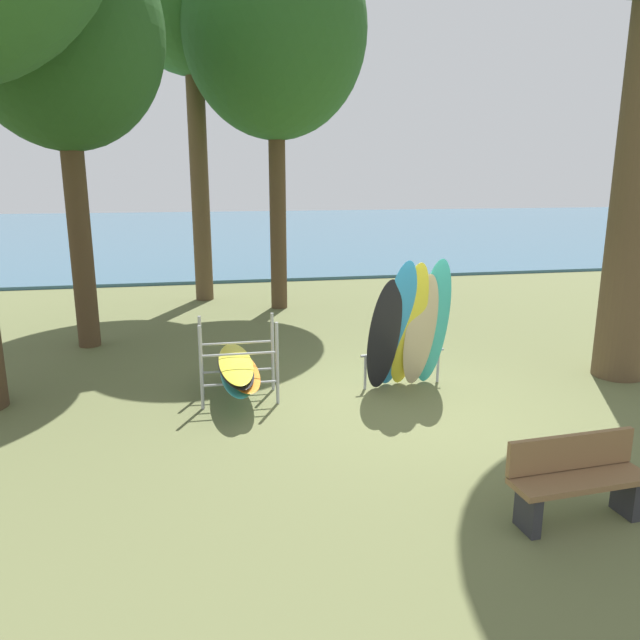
{
  "coord_description": "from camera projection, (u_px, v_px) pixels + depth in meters",
  "views": [
    {
      "loc": [
        -2.76,
        -7.94,
        3.33
      ],
      "look_at": [
        -1.03,
        1.06,
        1.1
      ],
      "focal_mm": 33.66,
      "sensor_mm": 36.0,
      "label": 1
    }
  ],
  "objects": [
    {
      "name": "tree_far_left_back",
      "position": [
        275.0,
        31.0,
        13.84
      ],
      "size": [
        4.28,
        4.28,
        9.04
      ],
      "color": "#4C3823",
      "rests_on": "ground"
    },
    {
      "name": "leaning_board_pile",
      "position": [
        409.0,
        329.0,
        9.26
      ],
      "size": [
        1.43,
        0.85,
        2.14
      ],
      "color": "black",
      "rests_on": "ground"
    },
    {
      "name": "board_storage_rack",
      "position": [
        237.0,
        368.0,
        9.02
      ],
      "size": [
        1.15,
        2.12,
        1.25
      ],
      "color": "#9EA0A5",
      "rests_on": "ground"
    },
    {
      "name": "lake_water",
      "position": [
        250.0,
        230.0,
        36.32
      ],
      "size": [
        80.0,
        36.0,
        0.1
      ],
      "primitive_type": "cube",
      "color": "#38607A",
      "rests_on": "ground"
    },
    {
      "name": "ground_plane",
      "position": [
        401.0,
        406.0,
        8.87
      ],
      "size": [
        80.0,
        80.0,
        0.0
      ],
      "primitive_type": "plane",
      "color": "#60663D"
    },
    {
      "name": "tree_mid_behind",
      "position": [
        61.0,
        33.0,
        10.61
      ],
      "size": [
        3.63,
        3.63,
        7.91
      ],
      "color": "#4C3823",
      "rests_on": "ground"
    },
    {
      "name": "park_bench",
      "position": [
        577.0,
        477.0,
        5.85
      ],
      "size": [
        1.43,
        0.51,
        0.85
      ],
      "color": "#2D2D33",
      "rests_on": "ground"
    }
  ]
}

